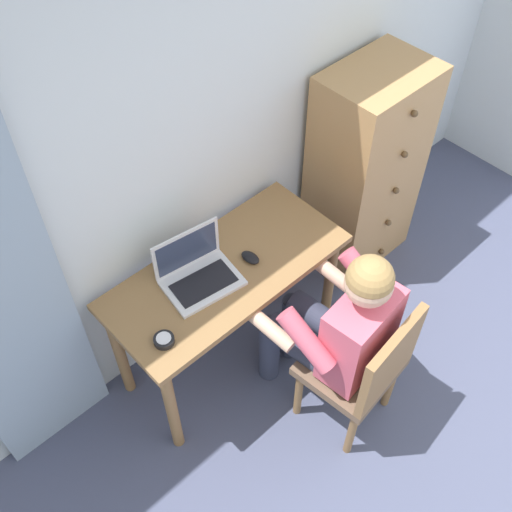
{
  "coord_description": "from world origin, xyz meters",
  "views": [
    {
      "loc": [
        -1.39,
        0.44,
        2.97
      ],
      "look_at": [
        -0.16,
        1.76,
        0.84
      ],
      "focal_mm": 43.14,
      "sensor_mm": 36.0,
      "label": 1
    }
  ],
  "objects_px": {
    "dresser": "(365,171)",
    "person_seated": "(336,324)",
    "chair": "(364,368)",
    "computer_mouse": "(250,257)",
    "laptop": "(197,271)",
    "desk_clock": "(164,340)",
    "desk": "(227,285)"
  },
  "relations": [
    {
      "from": "desk",
      "to": "computer_mouse",
      "type": "relative_size",
      "value": 11.85
    },
    {
      "from": "desk_clock",
      "to": "laptop",
      "type": "bearing_deg",
      "value": 27.6
    },
    {
      "from": "dresser",
      "to": "desk_clock",
      "type": "relative_size",
      "value": 14.22
    },
    {
      "from": "laptop",
      "to": "computer_mouse",
      "type": "relative_size",
      "value": 3.71
    },
    {
      "from": "dresser",
      "to": "chair",
      "type": "xyz_separation_m",
      "value": [
        -0.89,
        -0.78,
        -0.16
      ]
    },
    {
      "from": "person_seated",
      "to": "laptop",
      "type": "height_order",
      "value": "person_seated"
    },
    {
      "from": "laptop",
      "to": "desk_clock",
      "type": "distance_m",
      "value": 0.37
    },
    {
      "from": "chair",
      "to": "laptop",
      "type": "xyz_separation_m",
      "value": [
        -0.34,
        0.76,
        0.31
      ]
    },
    {
      "from": "person_seated",
      "to": "desk_clock",
      "type": "distance_m",
      "value": 0.77
    },
    {
      "from": "chair",
      "to": "person_seated",
      "type": "bearing_deg",
      "value": 95.44
    },
    {
      "from": "laptop",
      "to": "computer_mouse",
      "type": "distance_m",
      "value": 0.27
    },
    {
      "from": "laptop",
      "to": "desk_clock",
      "type": "bearing_deg",
      "value": -152.4
    },
    {
      "from": "desk_clock",
      "to": "chair",
      "type": "bearing_deg",
      "value": -41.32
    },
    {
      "from": "person_seated",
      "to": "chair",
      "type": "bearing_deg",
      "value": -84.56
    },
    {
      "from": "laptop",
      "to": "computer_mouse",
      "type": "height_order",
      "value": "laptop"
    },
    {
      "from": "laptop",
      "to": "chair",
      "type": "bearing_deg",
      "value": -65.58
    },
    {
      "from": "desk",
      "to": "dresser",
      "type": "bearing_deg",
      "value": 3.59
    },
    {
      "from": "dresser",
      "to": "computer_mouse",
      "type": "bearing_deg",
      "value": -173.86
    },
    {
      "from": "desk",
      "to": "desk_clock",
      "type": "xyz_separation_m",
      "value": [
        -0.45,
        -0.12,
        0.14
      ]
    },
    {
      "from": "dresser",
      "to": "computer_mouse",
      "type": "xyz_separation_m",
      "value": [
        -0.98,
        -0.11,
        0.12
      ]
    },
    {
      "from": "desk",
      "to": "chair",
      "type": "relative_size",
      "value": 1.37
    },
    {
      "from": "desk",
      "to": "person_seated",
      "type": "height_order",
      "value": "person_seated"
    },
    {
      "from": "desk",
      "to": "computer_mouse",
      "type": "height_order",
      "value": "computer_mouse"
    },
    {
      "from": "chair",
      "to": "laptop",
      "type": "height_order",
      "value": "laptop"
    },
    {
      "from": "desk",
      "to": "desk_clock",
      "type": "distance_m",
      "value": 0.49
    },
    {
      "from": "dresser",
      "to": "laptop",
      "type": "distance_m",
      "value": 1.24
    },
    {
      "from": "laptop",
      "to": "dresser",
      "type": "bearing_deg",
      "value": 1.04
    },
    {
      "from": "dresser",
      "to": "person_seated",
      "type": "height_order",
      "value": "dresser"
    },
    {
      "from": "computer_mouse",
      "to": "desk_clock",
      "type": "distance_m",
      "value": 0.58
    },
    {
      "from": "computer_mouse",
      "to": "desk_clock",
      "type": "xyz_separation_m",
      "value": [
        -0.58,
        -0.09,
        -0.0
      ]
    },
    {
      "from": "laptop",
      "to": "desk_clock",
      "type": "height_order",
      "value": "laptop"
    },
    {
      "from": "chair",
      "to": "laptop",
      "type": "bearing_deg",
      "value": 114.42
    }
  ]
}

